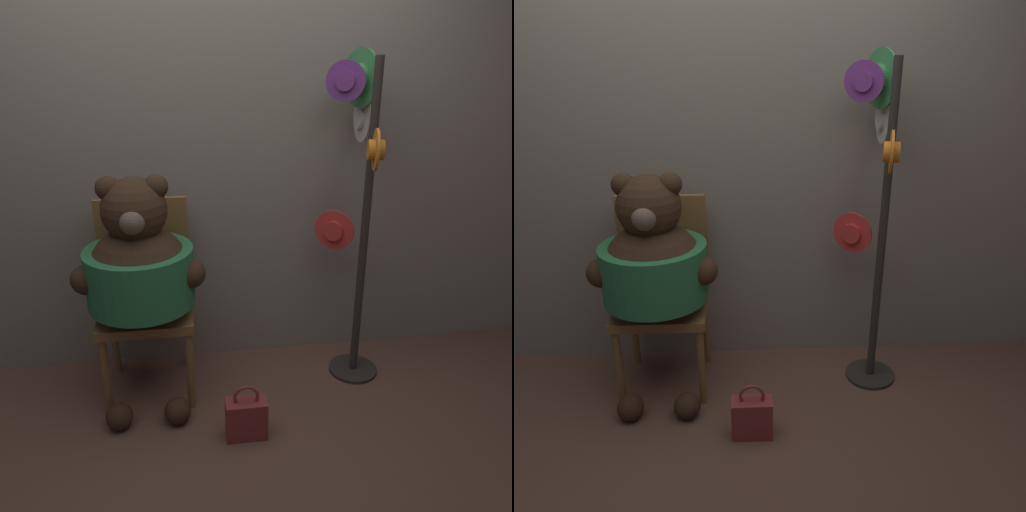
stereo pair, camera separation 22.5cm
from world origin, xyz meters
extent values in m
plane|color=brown|center=(0.00, 0.00, 0.00)|extent=(14.00, 14.00, 0.00)
cube|color=gray|center=(0.00, 0.77, 1.35)|extent=(8.00, 0.10, 2.71)
cylinder|color=olive|center=(-0.57, 0.22, 0.23)|extent=(0.04, 0.04, 0.45)
cylinder|color=olive|center=(-0.15, 0.22, 0.23)|extent=(0.04, 0.04, 0.45)
cylinder|color=olive|center=(-0.57, 0.60, 0.23)|extent=(0.04, 0.04, 0.45)
cylinder|color=olive|center=(-0.15, 0.60, 0.23)|extent=(0.04, 0.04, 0.45)
cube|color=olive|center=(-0.36, 0.41, 0.48)|extent=(0.49, 0.44, 0.05)
cube|color=olive|center=(-0.36, 0.61, 0.78)|extent=(0.49, 0.04, 0.55)
sphere|color=#3D2819|center=(-0.37, 0.34, 0.73)|extent=(0.53, 0.53, 0.53)
cylinder|color=#2D7F47|center=(-0.37, 0.34, 0.73)|extent=(0.54, 0.54, 0.29)
sphere|color=#3D2819|center=(-0.37, 0.34, 1.07)|extent=(0.32, 0.32, 0.32)
sphere|color=#3D2819|center=(-0.48, 0.34, 1.18)|extent=(0.12, 0.12, 0.12)
sphere|color=#3D2819|center=(-0.26, 0.34, 1.18)|extent=(0.12, 0.12, 0.12)
sphere|color=brown|center=(-0.37, 0.21, 1.05)|extent=(0.12, 0.12, 0.12)
sphere|color=#3D2819|center=(-0.62, 0.28, 0.75)|extent=(0.15, 0.15, 0.15)
sphere|color=#3D2819|center=(-0.12, 0.28, 0.75)|extent=(0.15, 0.15, 0.15)
sphere|color=#3D2819|center=(-0.51, 0.11, 0.07)|extent=(0.14, 0.14, 0.14)
sphere|color=#3D2819|center=(-0.22, 0.11, 0.07)|extent=(0.14, 0.14, 0.14)
cylinder|color=#332D28|center=(0.81, 0.41, 0.01)|extent=(0.28, 0.28, 0.02)
cylinder|color=#332D28|center=(0.81, 0.41, 0.87)|extent=(0.04, 0.04, 1.75)
cylinder|color=#7A388E|center=(0.67, 0.48, 1.63)|extent=(0.18, 0.10, 0.19)
cylinder|color=#7A388E|center=(0.67, 0.48, 1.63)|extent=(0.10, 0.09, 0.09)
cylinder|color=#3D9351|center=(0.77, 0.53, 1.64)|extent=(0.10, 0.27, 0.29)
cylinder|color=#3D9351|center=(0.77, 0.53, 1.64)|extent=(0.11, 0.15, 0.14)
cylinder|color=orange|center=(0.78, 0.27, 1.34)|extent=(0.06, 0.20, 0.20)
cylinder|color=orange|center=(0.78, 0.27, 1.34)|extent=(0.09, 0.11, 0.10)
cylinder|color=red|center=(0.67, 0.51, 0.86)|extent=(0.19, 0.14, 0.22)
cylinder|color=red|center=(0.67, 0.51, 0.86)|extent=(0.12, 0.11, 0.11)
cylinder|color=silver|center=(0.81, 0.59, 1.45)|extent=(0.02, 0.26, 0.26)
cylinder|color=silver|center=(0.81, 0.59, 1.45)|extent=(0.06, 0.12, 0.12)
cube|color=maroon|center=(0.11, -0.04, 0.10)|extent=(0.20, 0.10, 0.21)
torus|color=maroon|center=(0.11, -0.04, 0.23)|extent=(0.13, 0.02, 0.13)
camera|label=1|loc=(-0.12, -1.98, 1.77)|focal=35.00mm
camera|label=2|loc=(0.10, -2.00, 1.77)|focal=35.00mm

